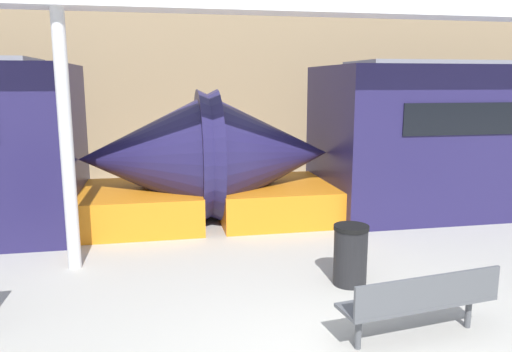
# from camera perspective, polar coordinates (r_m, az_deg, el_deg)

# --- Properties ---
(station_wall) EXTENTS (56.00, 0.20, 5.00)m
(station_wall) POSITION_cam_1_polar(r_m,az_deg,el_deg) (14.79, -4.59, 9.65)
(station_wall) COLOR #9E8460
(station_wall) RESTS_ON ground_plane
(bench_near) EXTENTS (1.84, 0.68, 0.80)m
(bench_near) POSITION_cam_1_polar(r_m,az_deg,el_deg) (5.79, 18.41, -13.19)
(bench_near) COLOR #4C4F54
(bench_near) RESTS_ON ground_plane
(trash_bin) EXTENTS (0.48, 0.48, 0.85)m
(trash_bin) POSITION_cam_1_polar(r_m,az_deg,el_deg) (7.09, 10.74, -8.84)
(trash_bin) COLOR black
(trash_bin) RESTS_ON ground_plane
(support_column_near) EXTENTS (0.19, 0.19, 3.78)m
(support_column_near) POSITION_cam_1_polar(r_m,az_deg,el_deg) (7.74, -20.84, 3.45)
(support_column_near) COLOR silver
(support_column_near) RESTS_ON ground_plane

